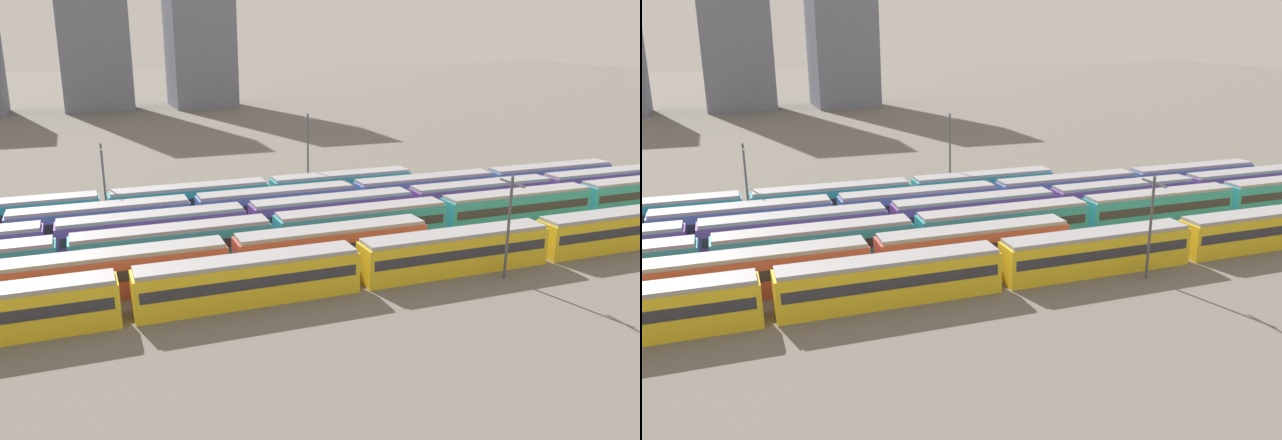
% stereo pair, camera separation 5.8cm
% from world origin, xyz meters
% --- Properties ---
extents(ground_plane, '(600.00, 600.00, 0.00)m').
position_xyz_m(ground_plane, '(0.00, 13.00, 0.00)').
color(ground_plane, '#666059').
extents(train_track_0, '(93.60, 3.06, 3.75)m').
position_xyz_m(train_track_0, '(37.71, 0.00, 1.90)').
color(train_track_0, yellow).
rests_on(train_track_0, ground_plane).
extents(train_track_1, '(55.80, 3.06, 3.75)m').
position_xyz_m(train_track_1, '(9.08, 5.20, 1.90)').
color(train_track_1, '#BC4C38').
rests_on(train_track_1, ground_plane).
extents(train_track_2, '(93.60, 3.06, 3.75)m').
position_xyz_m(train_track_2, '(33.31, 10.40, 1.90)').
color(train_track_2, teal).
rests_on(train_track_2, ground_plane).
extents(train_track_3, '(93.60, 3.06, 3.75)m').
position_xyz_m(train_track_3, '(32.16, 15.60, 1.90)').
color(train_track_3, '#6B429E').
rests_on(train_track_3, ground_plane).
extents(train_track_4, '(93.60, 3.06, 3.75)m').
position_xyz_m(train_track_4, '(27.51, 20.80, 1.90)').
color(train_track_4, '#4C70BC').
rests_on(train_track_4, ground_plane).
extents(train_track_5, '(55.80, 3.06, 3.75)m').
position_xyz_m(train_track_5, '(18.63, 26.00, 1.90)').
color(train_track_5, teal).
rests_on(train_track_5, ground_plane).
extents(catenary_pole_0, '(0.24, 3.20, 9.15)m').
position_xyz_m(catenary_pole_0, '(41.01, -2.97, 5.11)').
color(catenary_pole_0, '#4C4C51').
rests_on(catenary_pole_0, ground_plane).
extents(catenary_pole_1, '(0.24, 3.20, 10.88)m').
position_xyz_m(catenary_pole_1, '(34.22, 29.12, 6.00)').
color(catenary_pole_1, '#4C4C51').
rests_on(catenary_pole_1, ground_plane).
extents(catenary_pole_3, '(0.24, 3.20, 8.73)m').
position_xyz_m(catenary_pole_3, '(9.49, 28.74, 4.89)').
color(catenary_pole_3, '#4C4C51').
rests_on(catenary_pole_3, ground_plane).
extents(distant_building_2, '(17.55, 13.31, 54.91)m').
position_xyz_m(distant_building_2, '(13.52, 137.77, 27.46)').
color(distant_building_2, slate).
rests_on(distant_building_2, ground_plane).
extents(distant_building_3, '(16.72, 20.04, 51.28)m').
position_xyz_m(distant_building_3, '(41.24, 137.77, 25.64)').
color(distant_building_3, slate).
rests_on(distant_building_3, ground_plane).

